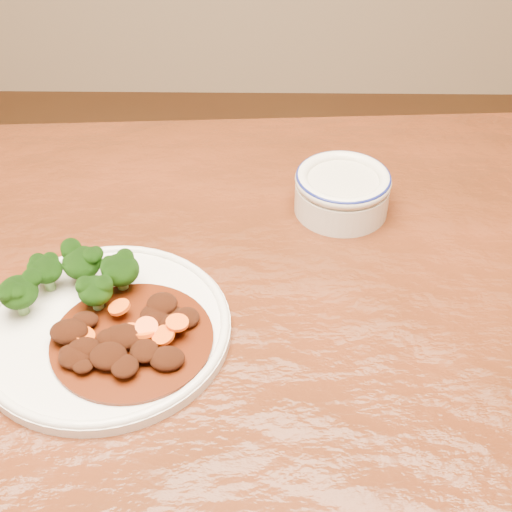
{
  "coord_description": "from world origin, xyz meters",
  "views": [
    {
      "loc": [
        0.06,
        -0.55,
        1.31
      ],
      "look_at": [
        0.05,
        0.09,
        0.77
      ],
      "focal_mm": 50.0,
      "sensor_mm": 36.0,
      "label": 1
    }
  ],
  "objects": [
    {
      "name": "dip_bowl",
      "position": [
        0.17,
        0.21,
        0.78
      ],
      "size": [
        0.13,
        0.13,
        0.06
      ],
      "rotation": [
        0.0,
        0.0,
        0.25
      ],
      "color": "beige",
      "rests_on": "dining_table"
    },
    {
      "name": "broccoli_florets",
      "position": [
        -0.15,
        0.03,
        0.79
      ],
      "size": [
        0.15,
        0.09,
        0.05
      ],
      "color": "#65964D",
      "rests_on": "dinner_plate"
    },
    {
      "name": "mince_stew",
      "position": [
        -0.08,
        -0.05,
        0.77
      ],
      "size": [
        0.17,
        0.17,
        0.03
      ],
      "color": "#471707",
      "rests_on": "dinner_plate"
    },
    {
      "name": "dining_table",
      "position": [
        -0.0,
        0.0,
        0.67
      ],
      "size": [
        1.55,
        0.99,
        0.75
      ],
      "rotation": [
        0.0,
        0.0,
        0.06
      ],
      "color": "#56220F",
      "rests_on": "ground"
    },
    {
      "name": "dinner_plate",
      "position": [
        -0.11,
        -0.02,
        0.76
      ],
      "size": [
        0.27,
        0.27,
        0.02
      ],
      "rotation": [
        0.0,
        0.0,
        0.41
      ],
      "color": "white",
      "rests_on": "dining_table"
    }
  ]
}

